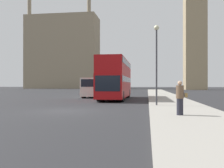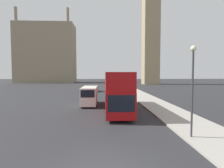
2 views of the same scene
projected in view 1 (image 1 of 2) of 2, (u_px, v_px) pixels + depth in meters
The scene contains 8 objects.
ground_plane at pixel (67, 111), 15.22m from camera, with size 300.00×300.00×0.00m, color #28282B.
sidewalk_strip at pixel (185, 111), 14.24m from camera, with size 4.00×120.00×0.15m.
building_block_distant at pixel (63, 53), 101.06m from camera, with size 28.14×12.18×35.34m.
red_double_decker_bus at pixel (116, 77), 27.25m from camera, with size 2.55×11.31×4.27m.
white_van at pixel (93, 87), 31.24m from camera, with size 1.95×5.54×2.41m.
pedestrian at pixel (180, 98), 11.97m from camera, with size 0.53×0.37×1.64m.
street_lamp at pixel (157, 53), 17.71m from camera, with size 0.36×0.36×5.69m.
parked_sedan at pixel (111, 89), 49.61m from camera, with size 1.74×4.70×1.58m.
Camera 1 is at (4.89, -14.68, 1.62)m, focal length 40.00 mm.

